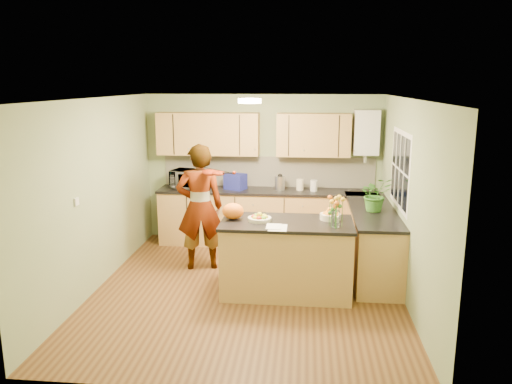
# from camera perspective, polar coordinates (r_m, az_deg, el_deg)

# --- Properties ---
(floor) EXTENTS (4.50, 4.50, 0.00)m
(floor) POSITION_cam_1_polar(r_m,az_deg,el_deg) (6.75, -0.96, -11.08)
(floor) COLOR #502F17
(floor) RESTS_ON ground
(ceiling) EXTENTS (4.00, 4.50, 0.02)m
(ceiling) POSITION_cam_1_polar(r_m,az_deg,el_deg) (6.19, -1.05, 10.64)
(ceiling) COLOR silver
(ceiling) RESTS_ON wall_back
(wall_back) EXTENTS (4.00, 0.02, 2.50)m
(wall_back) POSITION_cam_1_polar(r_m,az_deg,el_deg) (8.55, 0.77, 2.72)
(wall_back) COLOR gray
(wall_back) RESTS_ON floor
(wall_front) EXTENTS (4.00, 0.02, 2.50)m
(wall_front) POSITION_cam_1_polar(r_m,az_deg,el_deg) (4.22, -4.61, -7.63)
(wall_front) COLOR gray
(wall_front) RESTS_ON floor
(wall_left) EXTENTS (0.02, 4.50, 2.50)m
(wall_left) POSITION_cam_1_polar(r_m,az_deg,el_deg) (6.88, -17.78, -0.29)
(wall_left) COLOR gray
(wall_left) RESTS_ON floor
(wall_right) EXTENTS (0.02, 4.50, 2.50)m
(wall_right) POSITION_cam_1_polar(r_m,az_deg,el_deg) (6.44, 16.96, -1.07)
(wall_right) COLOR gray
(wall_right) RESTS_ON floor
(back_counter) EXTENTS (3.64, 0.62, 0.94)m
(back_counter) POSITION_cam_1_polar(r_m,az_deg,el_deg) (8.42, 1.25, -2.87)
(back_counter) COLOR #B48648
(back_counter) RESTS_ON floor
(right_counter) EXTENTS (0.62, 2.24, 0.94)m
(right_counter) POSITION_cam_1_polar(r_m,az_deg,el_deg) (7.41, 13.05, -5.36)
(right_counter) COLOR #B48648
(right_counter) RESTS_ON floor
(splashback) EXTENTS (3.60, 0.02, 0.52)m
(splashback) POSITION_cam_1_polar(r_m,az_deg,el_deg) (8.54, 1.43, 2.36)
(splashback) COLOR white
(splashback) RESTS_ON back_counter
(upper_cabinets) EXTENTS (3.20, 0.34, 0.70)m
(upper_cabinets) POSITION_cam_1_polar(r_m,az_deg,el_deg) (8.32, -0.54, 6.62)
(upper_cabinets) COLOR #B48648
(upper_cabinets) RESTS_ON wall_back
(boiler) EXTENTS (0.40, 0.30, 0.86)m
(boiler) POSITION_cam_1_polar(r_m,az_deg,el_deg) (8.33, 12.49, 6.66)
(boiler) COLOR white
(boiler) RESTS_ON wall_back
(window_right) EXTENTS (0.01, 1.30, 1.05)m
(window_right) POSITION_cam_1_polar(r_m,az_deg,el_deg) (6.96, 16.13, 2.48)
(window_right) COLOR white
(window_right) RESTS_ON wall_right
(light_switch) EXTENTS (0.02, 0.09, 0.09)m
(light_switch) POSITION_cam_1_polar(r_m,az_deg,el_deg) (6.33, -19.82, -1.04)
(light_switch) COLOR white
(light_switch) RESTS_ON wall_left
(ceiling_lamp) EXTENTS (0.30, 0.30, 0.07)m
(ceiling_lamp) POSITION_cam_1_polar(r_m,az_deg,el_deg) (6.49, -0.73, 10.38)
(ceiling_lamp) COLOR #FFEABF
(ceiling_lamp) RESTS_ON ceiling
(peninsula_island) EXTENTS (1.68, 0.86, 0.96)m
(peninsula_island) POSITION_cam_1_polar(r_m,az_deg,el_deg) (6.51, 3.50, -7.46)
(peninsula_island) COLOR #B48648
(peninsula_island) RESTS_ON floor
(fruit_dish) EXTENTS (0.30, 0.30, 0.11)m
(fruit_dish) POSITION_cam_1_polar(r_m,az_deg,el_deg) (6.37, 0.41, -2.93)
(fruit_dish) COLOR beige
(fruit_dish) RESTS_ON peninsula_island
(orange_bowl) EXTENTS (0.26, 0.26, 0.15)m
(orange_bowl) POSITION_cam_1_polar(r_m,az_deg,el_deg) (6.49, 8.48, -2.57)
(orange_bowl) COLOR beige
(orange_bowl) RESTS_ON peninsula_island
(flower_vase) EXTENTS (0.24, 0.24, 0.44)m
(flower_vase) POSITION_cam_1_polar(r_m,az_deg,el_deg) (6.12, 9.15, -1.34)
(flower_vase) COLOR silver
(flower_vase) RESTS_ON peninsula_island
(orange_bag) EXTENTS (0.33, 0.30, 0.21)m
(orange_bag) POSITION_cam_1_polar(r_m,az_deg,el_deg) (6.44, -2.65, -2.20)
(orange_bag) COLOR orange
(orange_bag) RESTS_ON peninsula_island
(papers) EXTENTS (0.22, 0.30, 0.01)m
(papers) POSITION_cam_1_polar(r_m,az_deg,el_deg) (6.07, 2.50, -4.08)
(papers) COLOR white
(papers) RESTS_ON peninsula_island
(violinist) EXTENTS (0.76, 0.60, 1.85)m
(violinist) POSITION_cam_1_polar(r_m,az_deg,el_deg) (7.27, -6.43, -1.73)
(violinist) COLOR #E9B28F
(violinist) RESTS_ON floor
(violin) EXTENTS (0.67, 0.58, 0.17)m
(violin) POSITION_cam_1_polar(r_m,az_deg,el_deg) (6.91, -5.29, 2.24)
(violin) COLOR #571505
(violin) RESTS_ON violinist
(microwave) EXTENTS (0.65, 0.52, 0.32)m
(microwave) POSITION_cam_1_polar(r_m,az_deg,el_deg) (8.46, -7.64, 1.45)
(microwave) COLOR white
(microwave) RESTS_ON back_counter
(blue_box) EXTENTS (0.40, 0.35, 0.26)m
(blue_box) POSITION_cam_1_polar(r_m,az_deg,el_deg) (8.34, -2.37, 1.21)
(blue_box) COLOR navy
(blue_box) RESTS_ON back_counter
(kettle) EXTENTS (0.17, 0.17, 0.32)m
(kettle) POSITION_cam_1_polar(r_m,az_deg,el_deg) (8.29, 2.75, 1.12)
(kettle) COLOR silver
(kettle) RESTS_ON back_counter
(jar_cream) EXTENTS (0.14, 0.14, 0.19)m
(jar_cream) POSITION_cam_1_polar(r_m,az_deg,el_deg) (8.30, 5.05, 0.85)
(jar_cream) COLOR beige
(jar_cream) RESTS_ON back_counter
(jar_white) EXTENTS (0.14, 0.14, 0.18)m
(jar_white) POSITION_cam_1_polar(r_m,az_deg,el_deg) (8.26, 6.63, 0.73)
(jar_white) COLOR white
(jar_white) RESTS_ON back_counter
(potted_plant) EXTENTS (0.53, 0.49, 0.48)m
(potted_plant) POSITION_cam_1_polar(r_m,az_deg,el_deg) (7.08, 13.48, -0.25)
(potted_plant) COLOR #397828
(potted_plant) RESTS_ON right_counter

